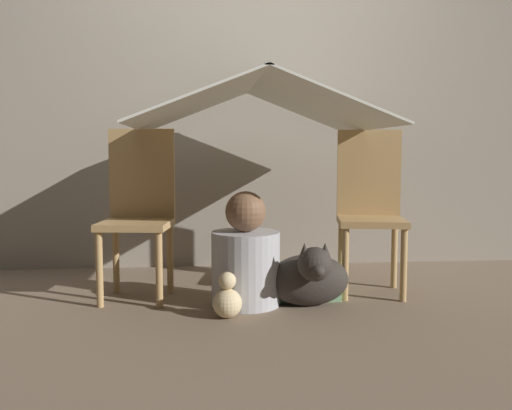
# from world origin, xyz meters

# --- Properties ---
(ground_plane) EXTENTS (8.80, 8.80, 0.00)m
(ground_plane) POSITION_xyz_m (0.00, 0.00, 0.00)
(ground_plane) COLOR #7A6651
(wall_back) EXTENTS (7.00, 0.05, 2.50)m
(wall_back) POSITION_xyz_m (0.00, 1.03, 1.25)
(wall_back) COLOR gray
(wall_back) RESTS_ON ground_plane
(chair_left) EXTENTS (0.41, 0.41, 0.92)m
(chair_left) POSITION_xyz_m (-0.63, 0.21, 0.49)
(chair_left) COLOR tan
(chair_left) RESTS_ON ground_plane
(chair_right) EXTENTS (0.42, 0.42, 0.92)m
(chair_right) POSITION_xyz_m (0.66, 0.21, 0.49)
(chair_right) COLOR tan
(chair_right) RESTS_ON ground_plane
(sheet_canopy) EXTENTS (1.29, 1.20, 0.26)m
(sheet_canopy) POSITION_xyz_m (0.00, 0.14, 1.05)
(sheet_canopy) COLOR silver
(person_front) EXTENTS (0.35, 0.35, 0.59)m
(person_front) POSITION_xyz_m (-0.07, -0.03, 0.24)
(person_front) COLOR #B2B2B7
(person_front) RESTS_ON ground_plane
(dog) EXTENTS (0.42, 0.38, 0.35)m
(dog) POSITION_xyz_m (0.25, -0.10, 0.16)
(dog) COLOR #332D28
(dog) RESTS_ON ground_plane
(floor_cushion) EXTENTS (0.45, 0.36, 0.10)m
(floor_cushion) POSITION_xyz_m (0.22, 0.16, 0.05)
(floor_cushion) COLOR #7FB27F
(floor_cushion) RESTS_ON ground_plane
(plush_toy) EXTENTS (0.14, 0.14, 0.22)m
(plush_toy) POSITION_xyz_m (-0.18, -0.25, 0.09)
(plush_toy) COLOR beige
(plush_toy) RESTS_ON ground_plane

